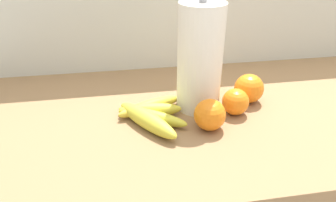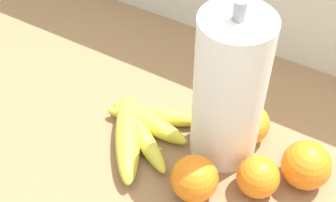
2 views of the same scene
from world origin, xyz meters
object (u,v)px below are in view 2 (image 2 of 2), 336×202
(orange_back_left, at_px, (249,124))
(paper_towel_roll, at_px, (229,91))
(orange_far_right, at_px, (306,165))
(banana_bunch, at_px, (141,129))
(orange_back_right, at_px, (258,177))
(orange_front, at_px, (194,178))

(orange_back_left, xyz_separation_m, paper_towel_roll, (-0.03, -0.04, 0.10))
(orange_back_left, height_order, orange_far_right, orange_far_right)
(banana_bunch, bearing_deg, paper_towel_roll, 20.40)
(banana_bunch, xyz_separation_m, orange_back_left, (0.17, 0.09, 0.02))
(orange_back_left, bearing_deg, orange_far_right, -18.38)
(banana_bunch, relative_size, orange_back_left, 2.95)
(orange_back_right, xyz_separation_m, orange_front, (-0.09, -0.06, 0.00))
(orange_back_left, relative_size, orange_far_right, 0.91)
(orange_back_right, distance_m, orange_far_right, 0.08)
(orange_back_right, bearing_deg, orange_far_right, 43.60)
(orange_back_right, height_order, paper_towel_roll, paper_towel_roll)
(orange_back_left, distance_m, orange_back_right, 0.11)
(banana_bunch, height_order, orange_back_left, orange_back_left)
(orange_back_left, distance_m, orange_front, 0.15)
(banana_bunch, xyz_separation_m, orange_back_right, (0.23, -0.00, 0.02))
(orange_front, bearing_deg, orange_far_right, 37.91)
(orange_far_right, bearing_deg, banana_bunch, -169.08)
(orange_far_right, xyz_separation_m, orange_front, (-0.14, -0.11, -0.00))
(orange_front, xyz_separation_m, paper_towel_roll, (-0.00, 0.11, 0.10))
(orange_back_left, height_order, orange_front, orange_front)
(banana_bunch, xyz_separation_m, orange_far_right, (0.28, 0.05, 0.02))
(banana_bunch, height_order, orange_front, orange_front)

